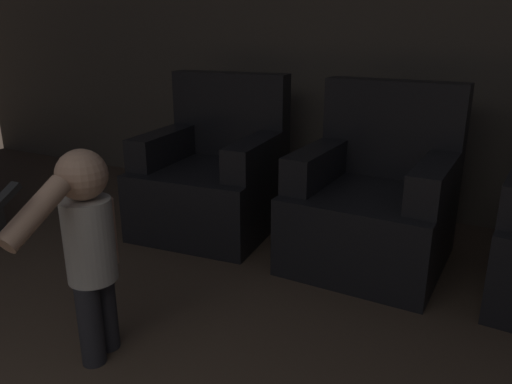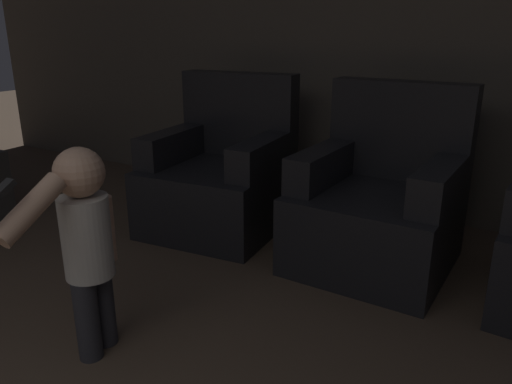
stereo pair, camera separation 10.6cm
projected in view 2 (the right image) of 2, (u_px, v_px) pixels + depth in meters
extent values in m
cube|color=#51493F|center=(411.00, 22.00, 3.20)|extent=(8.40, 0.05, 2.60)
cube|color=black|center=(217.00, 197.00, 3.26)|extent=(0.88, 0.90, 0.43)
cube|color=black|center=(240.00, 114.00, 3.39)|extent=(0.81, 0.24, 0.56)
cube|color=black|center=(174.00, 145.00, 3.29)|extent=(0.22, 0.68, 0.20)
cube|color=black|center=(262.00, 155.00, 3.03)|extent=(0.22, 0.68, 0.20)
cube|color=black|center=(374.00, 229.00, 2.75)|extent=(0.82, 0.85, 0.43)
cube|color=black|center=(400.00, 130.00, 2.86)|extent=(0.81, 0.18, 0.56)
cube|color=black|center=(323.00, 165.00, 2.81)|extent=(0.18, 0.67, 0.20)
cube|color=black|center=(440.00, 183.00, 2.49)|extent=(0.18, 0.67, 0.20)
cylinder|color=#28282D|center=(87.00, 320.00, 1.97)|extent=(0.09, 0.09, 0.34)
cylinder|color=#28282D|center=(103.00, 307.00, 2.06)|extent=(0.09, 0.09, 0.34)
cylinder|color=#B7B2A8|center=(87.00, 237.00, 1.91)|extent=(0.19, 0.19, 0.33)
sphere|color=tan|center=(79.00, 172.00, 1.83)|extent=(0.19, 0.19, 0.19)
cylinder|color=tan|center=(105.00, 229.00, 2.02)|extent=(0.08, 0.08, 0.27)
cylinder|color=tan|center=(30.00, 209.00, 1.65)|extent=(0.08, 0.28, 0.20)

